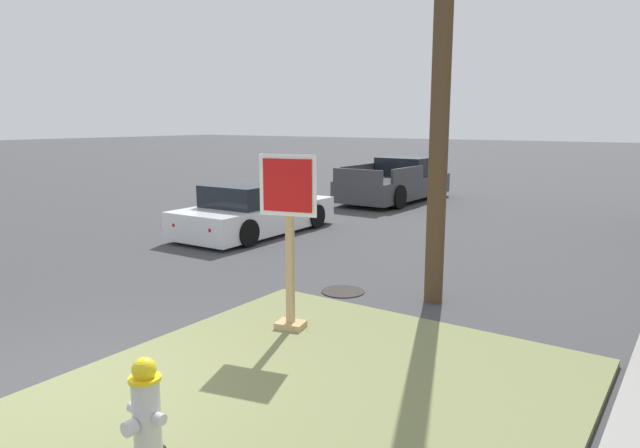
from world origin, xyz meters
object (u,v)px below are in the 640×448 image
at_px(stop_sign, 289,244).
at_px(parked_sedan_white, 254,211).
at_px(manhole_cover, 343,291).
at_px(fire_hydrant, 146,414).
at_px(pickup_truck_charcoal, 396,183).

relative_size(stop_sign, parked_sedan_white, 0.51).
distance_m(stop_sign, manhole_cover, 2.33).
distance_m(fire_hydrant, stop_sign, 3.18).
bearing_deg(fire_hydrant, manhole_cover, 104.74).
height_order(manhole_cover, pickup_truck_charcoal, pickup_truck_charcoal).
bearing_deg(parked_sedan_white, pickup_truck_charcoal, 88.15).
relative_size(fire_hydrant, parked_sedan_white, 0.20).
height_order(fire_hydrant, pickup_truck_charcoal, pickup_truck_charcoal).
height_order(parked_sedan_white, pickup_truck_charcoal, pickup_truck_charcoal).
xyz_separation_m(fire_hydrant, pickup_truck_charcoal, (-5.51, 14.98, 0.12)).
distance_m(stop_sign, pickup_truck_charcoal, 12.88).
height_order(fire_hydrant, manhole_cover, fire_hydrant).
distance_m(fire_hydrant, parked_sedan_white, 9.73).
bearing_deg(manhole_cover, stop_sign, -77.88).
bearing_deg(fire_hydrant, pickup_truck_charcoal, 110.19).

